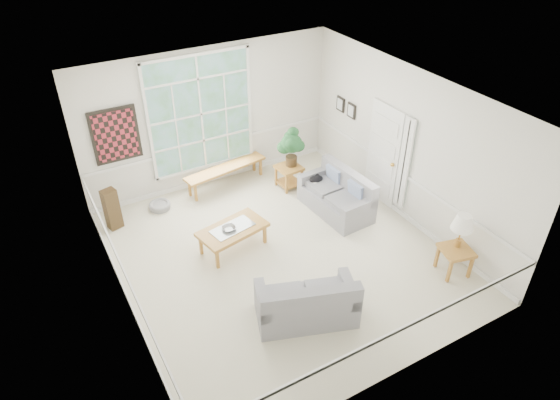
{
  "coord_description": "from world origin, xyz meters",
  "views": [
    {
      "loc": [
        -3.43,
        -6.04,
        5.92
      ],
      "look_at": [
        0.1,
        0.2,
        1.05
      ],
      "focal_mm": 32.0,
      "sensor_mm": 36.0,
      "label": 1
    }
  ],
  "objects_px": {
    "loveseat_front": "(306,297)",
    "coffee_table": "(233,238)",
    "loveseat_right": "(336,193)",
    "end_table": "(289,177)",
    "side_table": "(454,261)"
  },
  "relations": [
    {
      "from": "loveseat_front",
      "to": "coffee_table",
      "type": "bearing_deg",
      "value": 116.75
    },
    {
      "from": "loveseat_front",
      "to": "loveseat_right",
      "type": "bearing_deg",
      "value": 65.76
    },
    {
      "from": "end_table",
      "to": "loveseat_front",
      "type": "bearing_deg",
      "value": -116.32
    },
    {
      "from": "loveseat_front",
      "to": "side_table",
      "type": "bearing_deg",
      "value": 11.61
    },
    {
      "from": "loveseat_front",
      "to": "coffee_table",
      "type": "relative_size",
      "value": 1.24
    },
    {
      "from": "loveseat_right",
      "to": "end_table",
      "type": "bearing_deg",
      "value": 102.43
    },
    {
      "from": "loveseat_front",
      "to": "end_table",
      "type": "xyz_separation_m",
      "value": [
        1.68,
        3.4,
        -0.16
      ]
    },
    {
      "from": "loveseat_front",
      "to": "side_table",
      "type": "relative_size",
      "value": 2.98
    },
    {
      "from": "end_table",
      "to": "loveseat_right",
      "type": "bearing_deg",
      "value": -74.09
    },
    {
      "from": "loveseat_right",
      "to": "loveseat_front",
      "type": "bearing_deg",
      "value": -137.09
    },
    {
      "from": "coffee_table",
      "to": "end_table",
      "type": "height_order",
      "value": "end_table"
    },
    {
      "from": "loveseat_right",
      "to": "coffee_table",
      "type": "bearing_deg",
      "value": 178.05
    },
    {
      "from": "loveseat_right",
      "to": "end_table",
      "type": "xyz_separation_m",
      "value": [
        -0.36,
        1.26,
        -0.17
      ]
    },
    {
      "from": "loveseat_front",
      "to": "coffee_table",
      "type": "xyz_separation_m",
      "value": [
        -0.27,
        2.08,
        -0.18
      ]
    },
    {
      "from": "coffee_table",
      "to": "end_table",
      "type": "distance_m",
      "value": 2.36
    }
  ]
}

